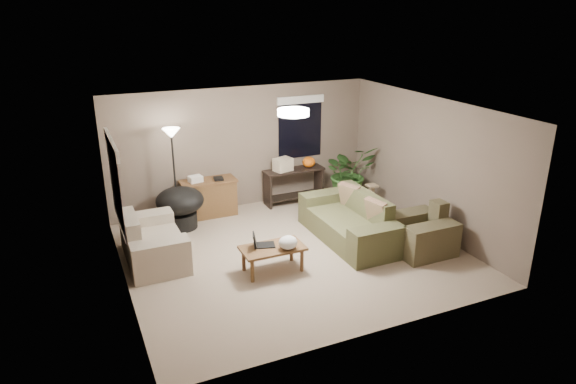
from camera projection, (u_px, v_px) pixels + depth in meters
name	position (u px, v px, depth m)	size (l,w,h in m)	color
room_shell	(293.00, 184.00, 8.39)	(5.50, 5.50, 5.50)	gray
main_sofa	(350.00, 224.00, 9.26)	(0.95, 2.20, 0.85)	brown
throw_pillows	(363.00, 203.00, 9.23)	(0.38, 1.39, 0.47)	#8C7251
loveseat	(152.00, 244.00, 8.48)	(0.90, 1.60, 0.85)	beige
armchair	(420.00, 234.00, 8.83)	(0.95, 1.00, 0.85)	brown
coffee_table	(273.00, 250.00, 8.12)	(1.00, 0.55, 0.42)	brown
laptop	(260.00, 243.00, 8.10)	(0.42, 0.31, 0.24)	black
plastic_bag	(288.00, 242.00, 8.01)	(0.30, 0.27, 0.21)	white
desk	(209.00, 198.00, 10.27)	(1.10, 0.50, 0.75)	brown
desk_papers	(200.00, 179.00, 10.06)	(0.69, 0.29, 0.12)	silver
console_table	(294.00, 183.00, 10.93)	(1.30, 0.40, 0.75)	black
pumpkin	(309.00, 162.00, 10.91)	(0.27, 0.27, 0.23)	orange
cardboard_box	(283.00, 165.00, 10.68)	(0.36, 0.27, 0.27)	beige
papasan_chair	(180.00, 205.00, 9.68)	(0.95, 0.95, 0.80)	black
floor_lamp	(172.00, 145.00, 9.39)	(0.32, 0.32, 1.91)	black
ceiling_fixture	(293.00, 112.00, 7.98)	(0.50, 0.50, 0.10)	white
houseplant	(349.00, 178.00, 11.11)	(1.10, 1.22, 0.95)	#2D5923
cat_scratching_post	(371.00, 198.00, 10.73)	(0.32, 0.32, 0.50)	tan
window_left	(113.00, 169.00, 7.43)	(0.05, 1.56, 1.33)	black
window_back	(300.00, 117.00, 10.83)	(1.06, 0.05, 1.33)	black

